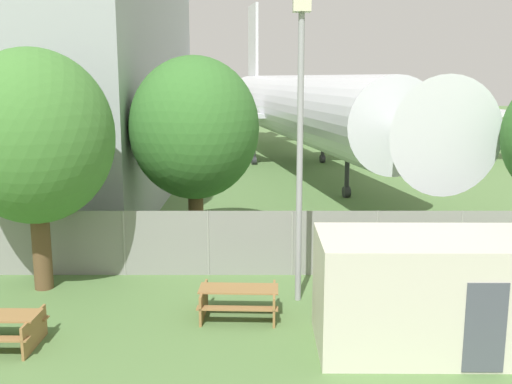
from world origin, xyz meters
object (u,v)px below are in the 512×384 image
at_px(airplane, 295,107).
at_px(tree_behind_benches, 196,128).
at_px(portable_cabin, 433,293).
at_px(picnic_bench_near_cabin, 241,298).
at_px(picnic_bench_open_grass, 0,326).
at_px(tree_near_hangar, 36,137).

distance_m(airplane, tree_behind_benches, 20.07).
xyz_separation_m(airplane, portable_cabin, (1.36, -27.67, -2.68)).
distance_m(picnic_bench_near_cabin, picnic_bench_open_grass, 5.60).
bearing_deg(picnic_bench_near_cabin, portable_cabin, -21.74).
relative_size(picnic_bench_near_cabin, tree_near_hangar, 0.30).
xyz_separation_m(portable_cabin, picnic_bench_open_grass, (-9.61, -0.01, -0.80)).
bearing_deg(portable_cabin, airplane, 93.23).
xyz_separation_m(picnic_bench_open_grass, tree_behind_benches, (3.63, 8.15, 3.71)).
relative_size(portable_cabin, picnic_bench_near_cabin, 2.47).
height_order(airplane, picnic_bench_open_grass, airplane).
relative_size(airplane, picnic_bench_open_grass, 22.38).
bearing_deg(picnic_bench_near_cabin, picnic_bench_open_grass, -162.17).
xyz_separation_m(airplane, tree_near_hangar, (-8.54, -23.90, 0.37)).
xyz_separation_m(airplane, tree_behind_benches, (-4.62, -19.53, 0.24)).
bearing_deg(picnic_bench_near_cabin, tree_behind_benches, 104.76).
height_order(portable_cabin, picnic_bench_near_cabin, portable_cabin).
height_order(portable_cabin, tree_near_hangar, tree_near_hangar).
relative_size(picnic_bench_open_grass, tree_near_hangar, 0.28).
xyz_separation_m(portable_cabin, tree_near_hangar, (-9.91, 3.77, 3.05)).
bearing_deg(picnic_bench_open_grass, picnic_bench_near_cabin, 17.83).
height_order(picnic_bench_open_grass, tree_near_hangar, tree_near_hangar).
distance_m(airplane, picnic_bench_near_cabin, 26.36).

